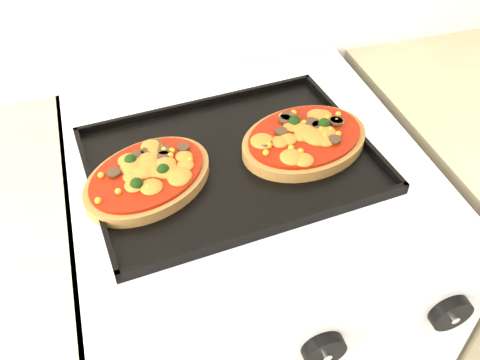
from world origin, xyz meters
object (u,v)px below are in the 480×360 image
object	(u,v)px
stove	(245,311)
baking_tray	(231,159)
pizza_right	(304,139)
pizza_left	(148,176)

from	to	relation	value
stove	baking_tray	world-z (taller)	baking_tray
baking_tray	pizza_right	size ratio (longest dim) A/B	2.04
baking_tray	pizza_left	size ratio (longest dim) A/B	2.12
baking_tray	pizza_right	world-z (taller)	pizza_right
pizza_left	pizza_right	world-z (taller)	pizza_right
stove	baking_tray	distance (m)	0.47
baking_tray	pizza_right	bearing A→B (deg)	-5.60
pizza_right	pizza_left	bearing A→B (deg)	-176.69
stove	pizza_left	size ratio (longest dim) A/B	4.23
pizza_left	stove	bearing A→B (deg)	7.41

